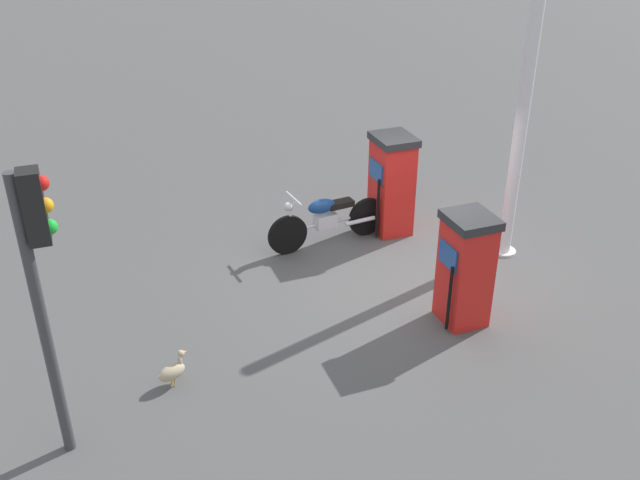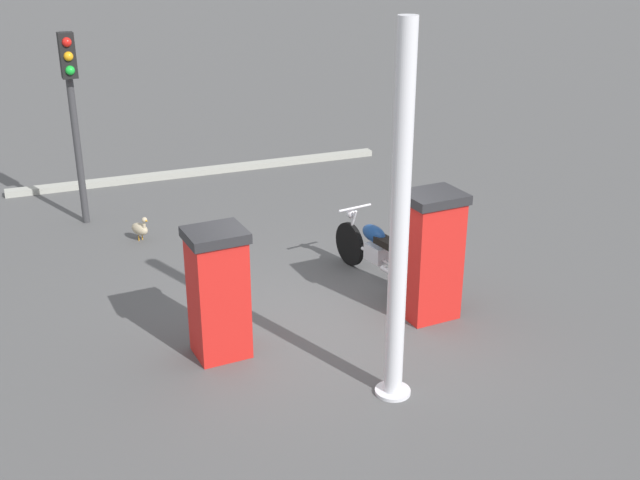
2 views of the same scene
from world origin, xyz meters
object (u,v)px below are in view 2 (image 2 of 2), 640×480
object	(u,v)px
wandering_duck	(140,228)
canopy_support_pole	(399,229)
motorcycle_near_pump	(377,251)
fuel_pump_far	(218,292)
roadside_traffic_light	(72,95)
fuel_pump_near	(430,255)

from	to	relation	value
wandering_duck	canopy_support_pole	distance (m)	6.09
motorcycle_near_pump	canopy_support_pole	distance (m)	3.26
fuel_pump_far	wandering_duck	bearing A→B (deg)	5.03
motorcycle_near_pump	roadside_traffic_light	size ratio (longest dim) A/B	0.65
roadside_traffic_light	fuel_pump_near	bearing A→B (deg)	-142.45
fuel_pump_far	motorcycle_near_pump	bearing A→B (deg)	-65.60
fuel_pump_far	canopy_support_pole	distance (m)	2.47
roadside_traffic_light	fuel_pump_far	bearing A→B (deg)	-167.79
fuel_pump_far	motorcycle_near_pump	xyz separation A→B (m)	(1.19, -2.61, -0.35)
canopy_support_pole	wandering_duck	bearing A→B (deg)	19.25
canopy_support_pole	fuel_pump_far	bearing A→B (deg)	45.87
fuel_pump_near	fuel_pump_far	world-z (taller)	fuel_pump_near
canopy_support_pole	fuel_pump_near	bearing A→B (deg)	-39.12
fuel_pump_far	roadside_traffic_light	xyz separation A→B (m)	(5.09, 1.10, 1.42)
fuel_pump_near	canopy_support_pole	size ratio (longest dim) A/B	0.42
fuel_pump_far	motorcycle_near_pump	size ratio (longest dim) A/B	0.76
wandering_duck	roadside_traffic_light	size ratio (longest dim) A/B	0.14
roadside_traffic_light	canopy_support_pole	world-z (taller)	canopy_support_pole
fuel_pump_near	motorcycle_near_pump	xyz separation A→B (m)	(1.19, 0.20, -0.40)
motorcycle_near_pump	wandering_duck	world-z (taller)	motorcycle_near_pump
fuel_pump_far	motorcycle_near_pump	world-z (taller)	fuel_pump_far
motorcycle_near_pump	canopy_support_pole	xyz separation A→B (m)	(-2.71, 1.04, 1.49)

